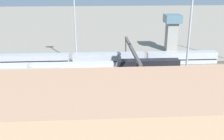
# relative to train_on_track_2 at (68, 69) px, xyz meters

# --- Properties ---
(ground_plane) EXTENTS (400.00, 400.00, 0.00)m
(ground_plane) POSITION_rel_train_on_track_2_xyz_m (-13.16, 2.50, -2.11)
(ground_plane) COLOR gray
(track_bed_0) EXTENTS (140.00, 2.80, 0.12)m
(track_bed_0) POSITION_rel_train_on_track_2_xyz_m (-13.16, -10.00, -2.05)
(track_bed_0) COLOR #4C443D
(track_bed_0) RESTS_ON ground_plane
(track_bed_1) EXTENTS (140.00, 2.80, 0.12)m
(track_bed_1) POSITION_rel_train_on_track_2_xyz_m (-13.16, -5.00, -2.05)
(track_bed_1) COLOR #4C443D
(track_bed_1) RESTS_ON ground_plane
(track_bed_2) EXTENTS (140.00, 2.80, 0.12)m
(track_bed_2) POSITION_rel_train_on_track_2_xyz_m (-13.16, 0.00, -2.05)
(track_bed_2) COLOR #3D3833
(track_bed_2) RESTS_ON ground_plane
(track_bed_3) EXTENTS (140.00, 2.80, 0.12)m
(track_bed_3) POSITION_rel_train_on_track_2_xyz_m (-13.16, 5.00, -2.05)
(track_bed_3) COLOR #3D3833
(track_bed_3) RESTS_ON ground_plane
(track_bed_4) EXTENTS (140.00, 2.80, 0.12)m
(track_bed_4) POSITION_rel_train_on_track_2_xyz_m (-13.16, 10.00, -2.05)
(track_bed_4) COLOR #4C443D
(track_bed_4) RESTS_ON ground_plane
(track_bed_5) EXTENTS (140.00, 2.80, 0.12)m
(track_bed_5) POSITION_rel_train_on_track_2_xyz_m (-13.16, 15.00, -2.05)
(track_bed_5) COLOR #4C443D
(track_bed_5) RESTS_ON ground_plane
(train_on_track_2) EXTENTS (66.40, 3.00, 4.40)m
(train_on_track_2) POSITION_rel_train_on_track_2_xyz_m (0.00, 0.00, 0.00)
(train_on_track_2) COLOR black
(train_on_track_2) RESTS_ON ground_plane
(train_on_track_0) EXTENTS (95.60, 3.06, 3.80)m
(train_on_track_0) POSITION_rel_train_on_track_2_xyz_m (-0.10, -10.00, -0.11)
(train_on_track_0) COLOR #A8AAB2
(train_on_track_0) RESTS_ON ground_plane
(train_on_track_5) EXTENTS (66.40, 3.00, 4.40)m
(train_on_track_5) POSITION_rel_train_on_track_2_xyz_m (2.61, 15.00, 0.00)
(train_on_track_5) COLOR #285193
(train_on_track_5) RESTS_ON ground_plane
(light_mast_1) EXTENTS (2.80, 0.70, 28.38)m
(light_mast_1) POSITION_rel_train_on_track_2_xyz_m (-28.36, 17.45, 15.86)
(light_mast_1) COLOR #9EA0A5
(light_mast_1) RESTS_ON ground_plane
(light_mast_2) EXTENTS (2.80, 0.70, 23.24)m
(light_mast_2) POSITION_rel_train_on_track_2_xyz_m (-1.70, -12.18, 13.03)
(light_mast_2) COLOR #9EA0A5
(light_mast_2) RESTS_ON ground_plane
(signal_gantry) EXTENTS (0.70, 30.00, 8.80)m
(signal_gantry) POSITION_rel_train_on_track_2_xyz_m (-18.01, 2.50, 5.44)
(signal_gantry) COLOR #4C4742
(signal_gantry) RESTS_ON ground_plane
(maintenance_shed) EXTENTS (58.07, 16.52, 13.69)m
(maintenance_shed) POSITION_rel_train_on_track_2_xyz_m (-10.90, 41.92, 4.73)
(maintenance_shed) COLOR tan
(maintenance_shed) RESTS_ON ground_plane
(control_tower) EXTENTS (6.00, 6.00, 13.91)m
(control_tower) POSITION_rel_train_on_track_2_xyz_m (-37.06, -26.12, 6.00)
(control_tower) COLOR gray
(control_tower) RESTS_ON ground_plane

